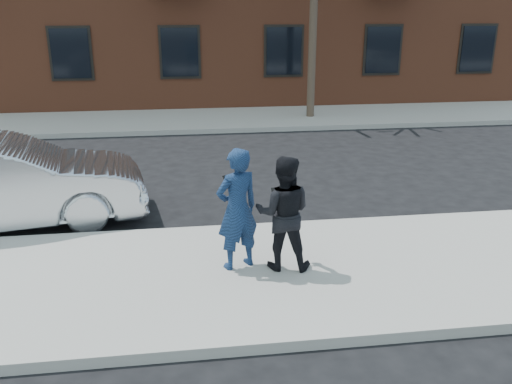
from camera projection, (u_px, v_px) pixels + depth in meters
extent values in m
plane|color=black|center=(183.00, 278.00, 8.03)|extent=(100.00, 100.00, 0.00)
cube|color=#9B9993|center=(183.00, 282.00, 7.78)|extent=(50.00, 3.50, 0.15)
cube|color=#999691|center=(182.00, 232.00, 9.46)|extent=(50.00, 0.10, 0.15)
cube|color=#9B9993|center=(180.00, 120.00, 18.53)|extent=(50.00, 3.50, 0.15)
cube|color=#999691|center=(180.00, 132.00, 16.85)|extent=(50.00, 0.10, 0.15)
cube|color=black|center=(284.00, 51.00, 19.92)|extent=(1.30, 0.06, 1.70)
cube|color=black|center=(477.00, 49.00, 20.89)|extent=(1.30, 0.06, 1.70)
cylinder|color=#3E3024|center=(312.00, 54.00, 18.16)|extent=(0.26, 0.26, 4.20)
imported|color=#B7BABF|center=(1.00, 183.00, 9.64)|extent=(5.22, 2.50, 1.65)
imported|color=navy|center=(237.00, 209.00, 7.78)|extent=(0.78, 0.67, 1.82)
cube|color=black|center=(226.00, 179.00, 7.80)|extent=(0.12, 0.14, 0.08)
imported|color=black|center=(283.00, 213.00, 7.79)|extent=(0.95, 0.81, 1.70)
cube|color=black|center=(274.00, 191.00, 7.88)|extent=(0.08, 0.14, 0.06)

